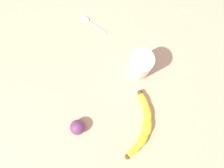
% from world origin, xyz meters
% --- Properties ---
extents(wooden_tabletop, '(1.20, 1.20, 0.03)m').
position_xyz_m(wooden_tabletop, '(0.00, 0.00, 0.01)').
color(wooden_tabletop, tan).
rests_on(wooden_tabletop, ground).
extents(banana, '(0.23, 0.10, 0.03)m').
position_xyz_m(banana, '(-0.09, -0.12, 0.05)').
color(banana, yellow).
rests_on(banana, wooden_tabletop).
extents(smoothie_glass, '(0.08, 0.08, 0.12)m').
position_xyz_m(smoothie_glass, '(0.08, -0.03, 0.09)').
color(smoothie_glass, silver).
rests_on(smoothie_glass, wooden_tabletop).
extents(plum_fruit, '(0.05, 0.05, 0.05)m').
position_xyz_m(plum_fruit, '(-0.18, 0.08, 0.06)').
color(plum_fruit, '#6B3360').
rests_on(plum_fruit, wooden_tabletop).
extents(teaspoon, '(0.04, 0.11, 0.01)m').
position_xyz_m(teaspoon, '(0.18, 0.21, 0.03)').
color(teaspoon, silver).
rests_on(teaspoon, wooden_tabletop).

